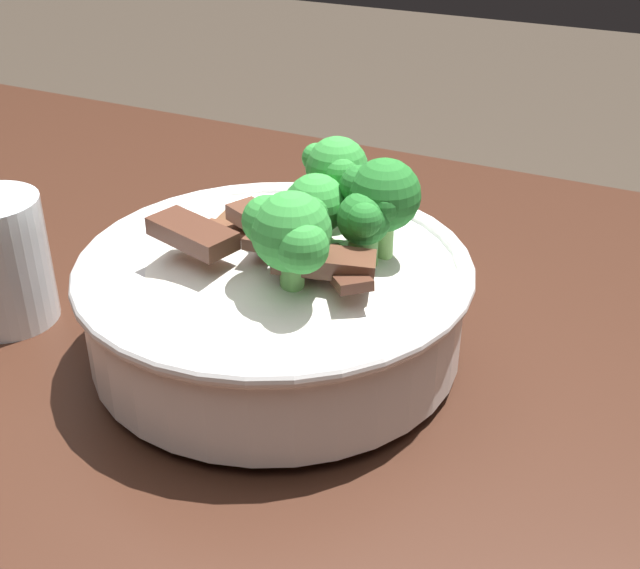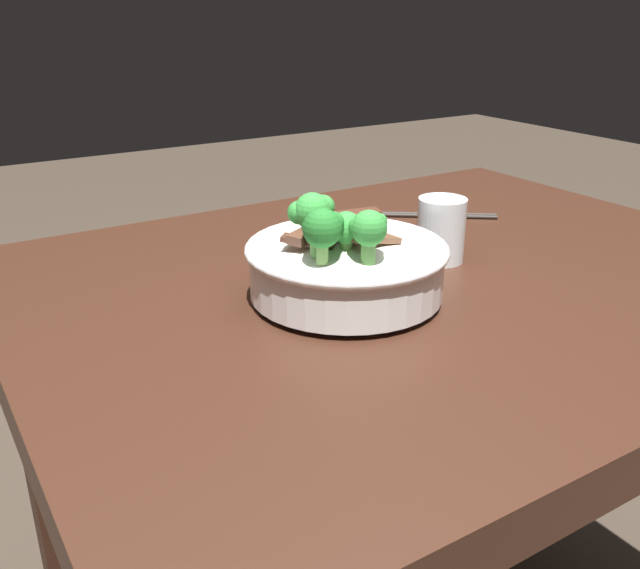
% 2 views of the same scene
% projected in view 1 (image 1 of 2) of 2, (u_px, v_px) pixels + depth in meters
% --- Properties ---
extents(dining_table, '(1.11, 0.88, 0.81)m').
position_uv_depth(dining_table, '(116.00, 480.00, 0.67)').
color(dining_table, '#381E14').
rests_on(dining_table, ground).
extents(rice_bowl, '(0.26, 0.26, 0.14)m').
position_uv_depth(rice_bowl, '(279.00, 290.00, 0.54)').
color(rice_bowl, white).
rests_on(rice_bowl, dining_table).
extents(drinking_glass, '(0.07, 0.07, 0.10)m').
position_uv_depth(drinking_glass, '(1.00, 270.00, 0.59)').
color(drinking_glass, white).
rests_on(drinking_glass, dining_table).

